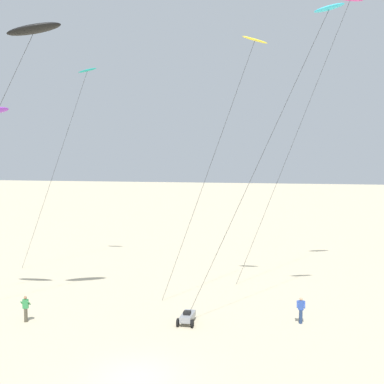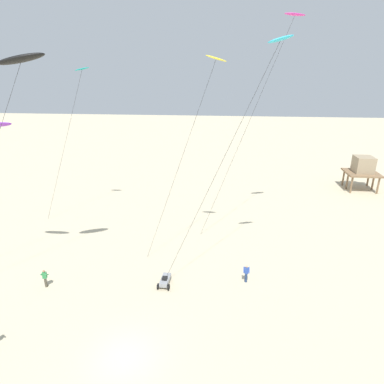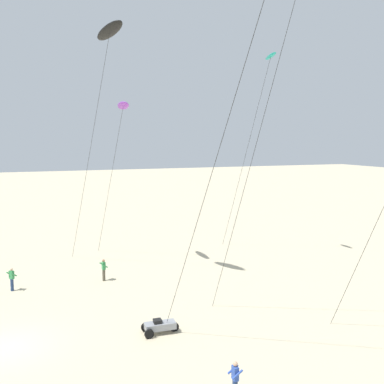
{
  "view_description": "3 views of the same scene",
  "coord_description": "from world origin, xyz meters",
  "px_view_note": "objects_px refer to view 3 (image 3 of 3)",
  "views": [
    {
      "loc": [
        6.52,
        -23.08,
        11.12
      ],
      "look_at": [
        1.1,
        10.09,
        8.08
      ],
      "focal_mm": 48.12,
      "sensor_mm": 36.0,
      "label": 1
    },
    {
      "loc": [
        5.98,
        -15.3,
        17.23
      ],
      "look_at": [
        3.06,
        12.36,
        7.03
      ],
      "focal_mm": 30.06,
      "sensor_mm": 36.0,
      "label": 2
    },
    {
      "loc": [
        23.09,
        1.4,
        10.66
      ],
      "look_at": [
        -2.12,
        11.02,
        7.38
      ],
      "focal_mm": 40.4,
      "sensor_mm": 36.0,
      "label": 3
    }
  ],
  "objects_px": {
    "kite_flyer_nearest": "(235,379)",
    "beach_buggy": "(159,326)",
    "kite_purple": "(123,107)",
    "kite_black": "(109,32)",
    "kite_flyer_furthest": "(12,279)",
    "kite_flyer_middle": "(104,269)",
    "kite_teal": "(269,64)"
  },
  "relations": [
    {
      "from": "kite_flyer_nearest",
      "to": "beach_buggy",
      "type": "height_order",
      "value": "kite_flyer_nearest"
    },
    {
      "from": "kite_purple",
      "to": "kite_black",
      "type": "relative_size",
      "value": 0.73
    },
    {
      "from": "kite_flyer_furthest",
      "to": "beach_buggy",
      "type": "height_order",
      "value": "kite_flyer_furthest"
    },
    {
      "from": "kite_black",
      "to": "beach_buggy",
      "type": "relative_size",
      "value": 9.1
    },
    {
      "from": "kite_flyer_nearest",
      "to": "beach_buggy",
      "type": "xyz_separation_m",
      "value": [
        -7.01,
        -1.15,
        -0.46
      ]
    },
    {
      "from": "kite_purple",
      "to": "kite_flyer_nearest",
      "type": "bearing_deg",
      "value": 0.11
    },
    {
      "from": "kite_flyer_middle",
      "to": "beach_buggy",
      "type": "bearing_deg",
      "value": 7.66
    },
    {
      "from": "kite_purple",
      "to": "beach_buggy",
      "type": "relative_size",
      "value": 6.68
    },
    {
      "from": "kite_flyer_nearest",
      "to": "kite_flyer_furthest",
      "type": "bearing_deg",
      "value": -152.54
    },
    {
      "from": "kite_teal",
      "to": "kite_flyer_nearest",
      "type": "relative_size",
      "value": 10.81
    },
    {
      "from": "kite_flyer_furthest",
      "to": "beach_buggy",
      "type": "bearing_deg",
      "value": 37.35
    },
    {
      "from": "kite_flyer_middle",
      "to": "beach_buggy",
      "type": "distance_m",
      "value": 10.25
    },
    {
      "from": "kite_purple",
      "to": "beach_buggy",
      "type": "height_order",
      "value": "kite_purple"
    },
    {
      "from": "kite_teal",
      "to": "kite_flyer_nearest",
      "type": "height_order",
      "value": "kite_teal"
    },
    {
      "from": "kite_black",
      "to": "kite_flyer_nearest",
      "type": "height_order",
      "value": "kite_black"
    },
    {
      "from": "kite_purple",
      "to": "kite_teal",
      "type": "relative_size",
      "value": 0.77
    },
    {
      "from": "kite_teal",
      "to": "kite_flyer_furthest",
      "type": "xyz_separation_m",
      "value": [
        1.34,
        -21.29,
        -16.29
      ]
    },
    {
      "from": "kite_purple",
      "to": "kite_teal",
      "type": "distance_m",
      "value": 13.13
    },
    {
      "from": "kite_purple",
      "to": "kite_flyer_middle",
      "type": "xyz_separation_m",
      "value": [
        3.61,
        -2.47,
        -12.47
      ]
    },
    {
      "from": "kite_black",
      "to": "kite_flyer_middle",
      "type": "distance_m",
      "value": 17.3
    },
    {
      "from": "kite_flyer_middle",
      "to": "kite_purple",
      "type": "bearing_deg",
      "value": 145.58
    },
    {
      "from": "kite_black",
      "to": "kite_flyer_furthest",
      "type": "xyz_separation_m",
      "value": [
        -0.79,
        -7.15,
        -17.27
      ]
    },
    {
      "from": "kite_black",
      "to": "kite_flyer_middle",
      "type": "relative_size",
      "value": 11.31
    },
    {
      "from": "kite_flyer_middle",
      "to": "kite_flyer_furthest",
      "type": "distance_m",
      "value": 6.45
    },
    {
      "from": "kite_teal",
      "to": "kite_flyer_nearest",
      "type": "xyz_separation_m",
      "value": [
        18.59,
        -12.33,
        -16.29
      ]
    },
    {
      "from": "kite_purple",
      "to": "kite_flyer_furthest",
      "type": "bearing_deg",
      "value": -68.51
    },
    {
      "from": "kite_flyer_furthest",
      "to": "beach_buggy",
      "type": "relative_size",
      "value": 0.8
    },
    {
      "from": "beach_buggy",
      "to": "kite_purple",
      "type": "bearing_deg",
      "value": 175.39
    },
    {
      "from": "kite_flyer_furthest",
      "to": "kite_black",
      "type": "bearing_deg",
      "value": 83.74
    },
    {
      "from": "kite_black",
      "to": "beach_buggy",
      "type": "xyz_separation_m",
      "value": [
        9.46,
        0.66,
        -17.74
      ]
    },
    {
      "from": "kite_teal",
      "to": "kite_flyer_middle",
      "type": "distance_m",
      "value": 22.08
    },
    {
      "from": "kite_teal",
      "to": "kite_black",
      "type": "xyz_separation_m",
      "value": [
        2.12,
        -14.14,
        0.98
      ]
    }
  ]
}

